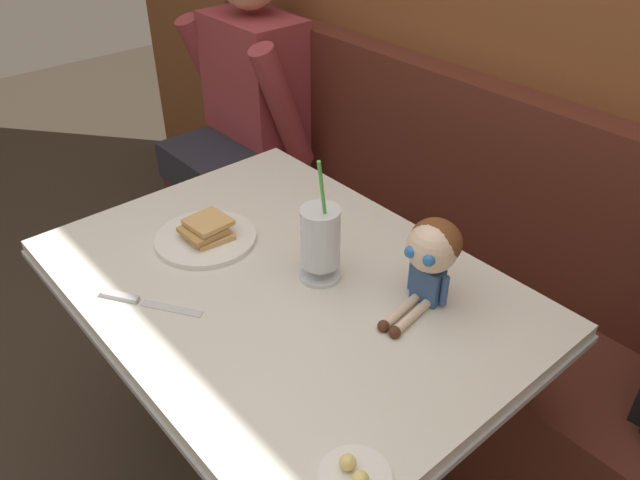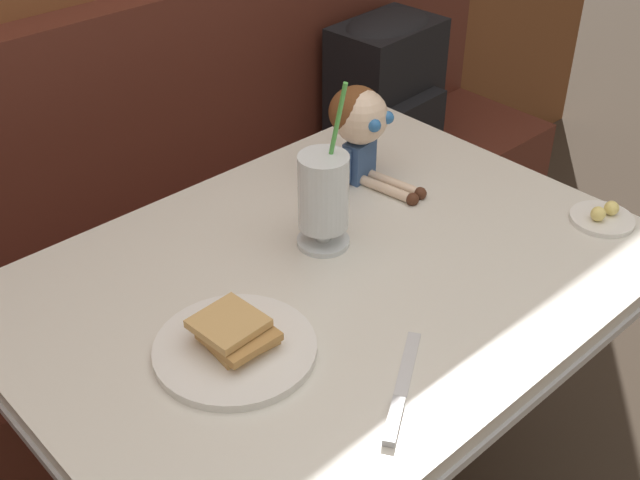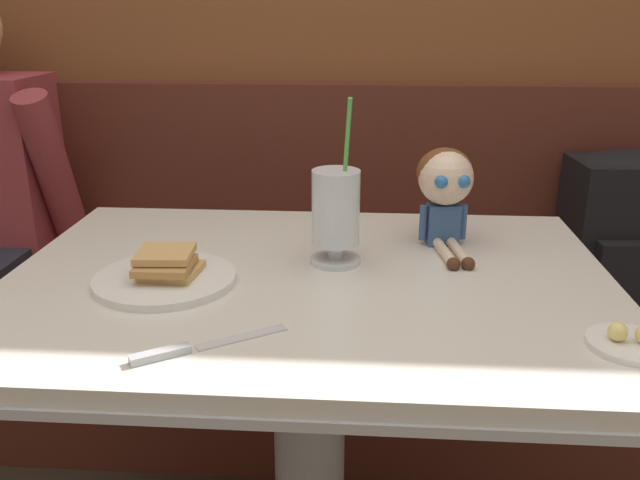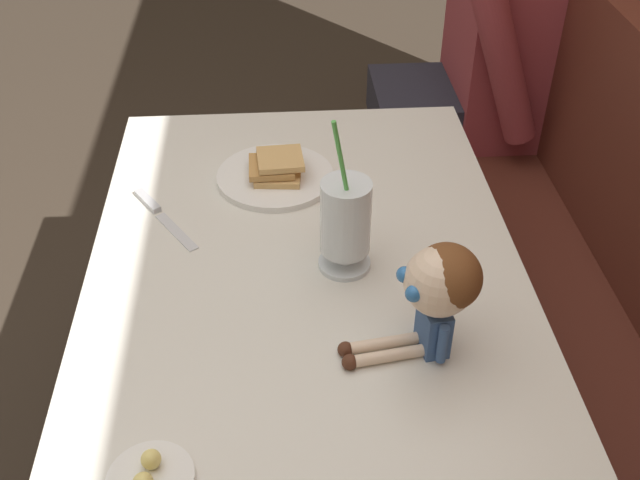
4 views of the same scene
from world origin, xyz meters
TOP-DOWN VIEW (x-y plane):
  - booth_bench at (0.00, 0.81)m, footprint 2.60×0.48m
  - diner_table at (0.00, 0.18)m, footprint 1.11×0.81m
  - toast_plate at (-0.25, 0.13)m, footprint 0.25×0.25m
  - milkshake_glass at (0.05, 0.25)m, footprint 0.10×0.10m
  - butter_saucer at (0.48, -0.05)m, footprint 0.12×0.12m
  - butter_knife at (-0.15, -0.11)m, footprint 0.21×0.14m
  - seated_doll at (0.26, 0.37)m, footprint 0.13×0.23m
  - backpack at (0.79, 0.78)m, footprint 0.31×0.26m

SIDE VIEW (x-z plane):
  - booth_bench at x=0.00m, z-range -0.17..0.83m
  - diner_table at x=0.00m, z-range 0.17..0.91m
  - backpack at x=0.79m, z-range 0.46..0.86m
  - butter_knife at x=-0.15m, z-range 0.74..0.75m
  - butter_saucer at x=0.48m, z-range 0.73..0.77m
  - toast_plate at x=-0.25m, z-range 0.73..0.78m
  - milkshake_glass at x=0.05m, z-range 0.68..1.00m
  - seated_doll at x=0.26m, z-range 0.77..0.97m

